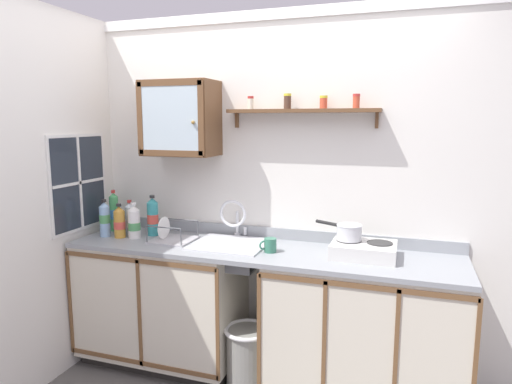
{
  "coord_description": "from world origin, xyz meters",
  "views": [
    {
      "loc": [
        0.91,
        -2.33,
        1.74
      ],
      "look_at": [
        -0.05,
        0.51,
        1.27
      ],
      "focal_mm": 31.8,
      "sensor_mm": 36.0,
      "label": 1
    }
  ],
  "objects_px": {
    "hot_plate_stove": "(364,250)",
    "saucepan": "(348,232)",
    "bottle_water_blue_3": "(105,219)",
    "mug": "(270,245)",
    "trash_bin": "(247,356)",
    "bottle_opaque_white_4": "(134,222)",
    "wall_cabinet": "(180,118)",
    "sink": "(230,247)",
    "bottle_soda_green_5": "(114,212)",
    "bottle_detergent_teal_1": "(153,217)",
    "bottle_water_clear_0": "(130,219)",
    "dish_rack": "(172,237)",
    "bottle_juice_amber_2": "(120,222)"
  },
  "relations": [
    {
      "from": "hot_plate_stove",
      "to": "saucepan",
      "type": "relative_size",
      "value": 1.24
    },
    {
      "from": "bottle_water_blue_3",
      "to": "mug",
      "type": "relative_size",
      "value": 2.68
    },
    {
      "from": "bottle_water_blue_3",
      "to": "trash_bin",
      "type": "height_order",
      "value": "bottle_water_blue_3"
    },
    {
      "from": "bottle_opaque_white_4",
      "to": "wall_cabinet",
      "type": "distance_m",
      "value": 0.81
    },
    {
      "from": "sink",
      "to": "bottle_soda_green_5",
      "type": "height_order",
      "value": "bottle_soda_green_5"
    },
    {
      "from": "bottle_opaque_white_4",
      "to": "trash_bin",
      "type": "xyz_separation_m",
      "value": [
        0.89,
        -0.1,
        -0.81
      ]
    },
    {
      "from": "bottle_detergent_teal_1",
      "to": "mug",
      "type": "bearing_deg",
      "value": -8.49
    },
    {
      "from": "saucepan",
      "to": "mug",
      "type": "distance_m",
      "value": 0.5
    },
    {
      "from": "trash_bin",
      "to": "mug",
      "type": "bearing_deg",
      "value": 28.64
    },
    {
      "from": "hot_plate_stove",
      "to": "trash_bin",
      "type": "height_order",
      "value": "hot_plate_stove"
    },
    {
      "from": "bottle_opaque_white_4",
      "to": "trash_bin",
      "type": "bearing_deg",
      "value": -6.4
    },
    {
      "from": "trash_bin",
      "to": "bottle_water_clear_0",
      "type": "bearing_deg",
      "value": 169.37
    },
    {
      "from": "wall_cabinet",
      "to": "trash_bin",
      "type": "bearing_deg",
      "value": -23.81
    },
    {
      "from": "hot_plate_stove",
      "to": "dish_rack",
      "type": "xyz_separation_m",
      "value": [
        -1.31,
        -0.04,
        -0.02
      ]
    },
    {
      "from": "bottle_water_clear_0",
      "to": "mug",
      "type": "relative_size",
      "value": 2.51
    },
    {
      "from": "sink",
      "to": "saucepan",
      "type": "height_order",
      "value": "sink"
    },
    {
      "from": "bottle_juice_amber_2",
      "to": "dish_rack",
      "type": "bearing_deg",
      "value": 5.33
    },
    {
      "from": "hot_plate_stove",
      "to": "bottle_soda_green_5",
      "type": "distance_m",
      "value": 1.87
    },
    {
      "from": "sink",
      "to": "bottle_juice_amber_2",
      "type": "xyz_separation_m",
      "value": [
        -0.82,
        -0.08,
        0.13
      ]
    },
    {
      "from": "hot_plate_stove",
      "to": "mug",
      "type": "relative_size",
      "value": 3.81
    },
    {
      "from": "bottle_water_clear_0",
      "to": "trash_bin",
      "type": "distance_m",
      "value": 1.29
    },
    {
      "from": "bottle_water_clear_0",
      "to": "bottle_soda_green_5",
      "type": "distance_m",
      "value": 0.19
    },
    {
      "from": "bottle_opaque_white_4",
      "to": "dish_rack",
      "type": "distance_m",
      "value": 0.3
    },
    {
      "from": "bottle_detergent_teal_1",
      "to": "trash_bin",
      "type": "relative_size",
      "value": 0.72
    },
    {
      "from": "bottle_water_clear_0",
      "to": "bottle_detergent_teal_1",
      "type": "distance_m",
      "value": 0.18
    },
    {
      "from": "bottle_juice_amber_2",
      "to": "wall_cabinet",
      "type": "height_order",
      "value": "wall_cabinet"
    },
    {
      "from": "bottle_juice_amber_2",
      "to": "dish_rack",
      "type": "relative_size",
      "value": 0.87
    },
    {
      "from": "bottle_detergent_teal_1",
      "to": "dish_rack",
      "type": "distance_m",
      "value": 0.25
    },
    {
      "from": "bottle_detergent_teal_1",
      "to": "bottle_opaque_white_4",
      "type": "bearing_deg",
      "value": -128.08
    },
    {
      "from": "saucepan",
      "to": "bottle_water_clear_0",
      "type": "xyz_separation_m",
      "value": [
        -1.59,
        0.01,
        -0.04
      ]
    },
    {
      "from": "bottle_water_clear_0",
      "to": "mug",
      "type": "height_order",
      "value": "bottle_water_clear_0"
    },
    {
      "from": "sink",
      "to": "bottle_water_blue_3",
      "type": "distance_m",
      "value": 0.95
    },
    {
      "from": "dish_rack",
      "to": "trash_bin",
      "type": "distance_m",
      "value": 0.95
    },
    {
      "from": "bottle_water_clear_0",
      "to": "bottle_water_blue_3",
      "type": "distance_m",
      "value": 0.18
    },
    {
      "from": "bottle_detergent_teal_1",
      "to": "bottle_juice_amber_2",
      "type": "relative_size",
      "value": 1.21
    },
    {
      "from": "dish_rack",
      "to": "mug",
      "type": "distance_m",
      "value": 0.73
    },
    {
      "from": "bottle_water_blue_3",
      "to": "dish_rack",
      "type": "relative_size",
      "value": 0.96
    },
    {
      "from": "bottle_detergent_teal_1",
      "to": "bottle_water_blue_3",
      "type": "xyz_separation_m",
      "value": [
        -0.31,
        -0.14,
        -0.01
      ]
    },
    {
      "from": "bottle_water_blue_3",
      "to": "bottle_soda_green_5",
      "type": "xyz_separation_m",
      "value": [
        -0.04,
        0.17,
        0.02
      ]
    },
    {
      "from": "bottle_opaque_white_4",
      "to": "mug",
      "type": "bearing_deg",
      "value": -1.68
    },
    {
      "from": "hot_plate_stove",
      "to": "bottle_opaque_white_4",
      "type": "height_order",
      "value": "bottle_opaque_white_4"
    },
    {
      "from": "hot_plate_stove",
      "to": "bottle_juice_amber_2",
      "type": "xyz_separation_m",
      "value": [
        -1.7,
        -0.07,
        0.06
      ]
    },
    {
      "from": "dish_rack",
      "to": "mug",
      "type": "relative_size",
      "value": 2.79
    },
    {
      "from": "hot_plate_stove",
      "to": "bottle_juice_amber_2",
      "type": "height_order",
      "value": "bottle_juice_amber_2"
    },
    {
      "from": "mug",
      "to": "wall_cabinet",
      "type": "bearing_deg",
      "value": 165.2
    },
    {
      "from": "trash_bin",
      "to": "bottle_juice_amber_2",
      "type": "bearing_deg",
      "value": 175.47
    },
    {
      "from": "saucepan",
      "to": "wall_cabinet",
      "type": "xyz_separation_m",
      "value": [
        -1.19,
        0.08,
        0.7
      ]
    },
    {
      "from": "bottle_water_blue_3",
      "to": "trash_bin",
      "type": "distance_m",
      "value": 1.39
    },
    {
      "from": "bottle_water_blue_3",
      "to": "dish_rack",
      "type": "distance_m",
      "value": 0.53
    },
    {
      "from": "saucepan",
      "to": "trash_bin",
      "type": "relative_size",
      "value": 0.76
    }
  ]
}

